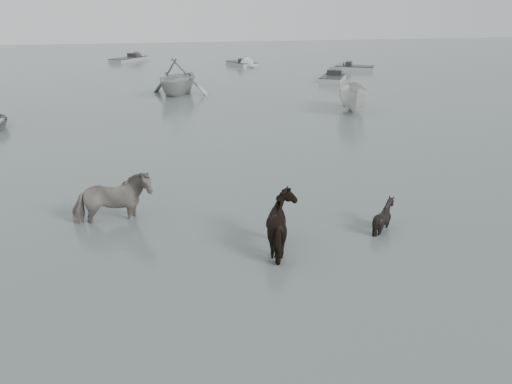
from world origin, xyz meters
TOP-DOWN VIEW (x-y plane):
  - ground at (0.00, 0.00)m, footprint 140.00×140.00m
  - pony_pinto at (-3.67, 1.22)m, footprint 2.20×1.15m
  - pony_dark at (0.48, -1.33)m, footprint 1.62×1.79m
  - pony_black at (3.30, -0.82)m, footprint 1.01×0.91m
  - rowboat_trail at (-0.31, 21.59)m, footprint 5.88×6.10m
  - boat_small at (8.77, 14.00)m, footprint 2.77×4.39m
  - skiff_port at (11.90, 25.21)m, footprint 3.77×4.96m
  - skiff_mid at (6.94, 36.67)m, footprint 3.05×4.91m
  - skiff_star at (16.28, 31.13)m, footprint 4.88×3.73m
  - skiff_far at (-3.75, 43.44)m, footprint 5.06×6.10m

SIDE VIEW (x-z plane):
  - ground at x=0.00m, z-range 0.00..0.00m
  - skiff_port at x=11.90m, z-range 0.00..0.75m
  - skiff_mid at x=6.94m, z-range 0.00..0.75m
  - skiff_star at x=16.28m, z-range 0.00..0.75m
  - skiff_far at x=-3.75m, z-range 0.00..0.75m
  - pony_black at x=3.30m, z-range 0.00..1.09m
  - pony_dark at x=0.48m, z-range 0.00..1.56m
  - boat_small at x=8.77m, z-range 0.00..1.59m
  - pony_pinto at x=-3.67m, z-range 0.00..1.79m
  - rowboat_trail at x=-0.31m, z-range 0.00..2.47m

